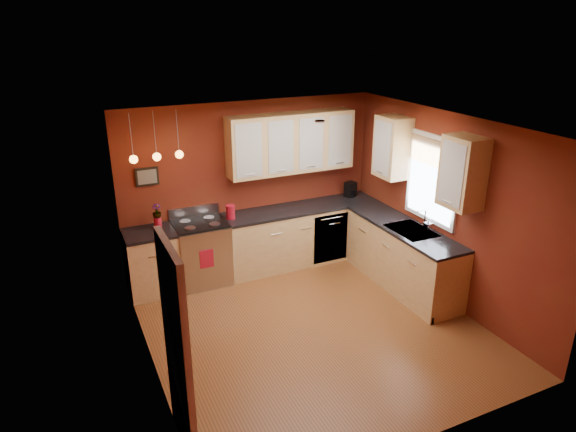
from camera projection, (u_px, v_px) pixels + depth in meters
name	position (u px, v px, depth m)	size (l,w,h in m)	color
floor	(313.00, 327.00, 6.59)	(4.20, 4.20, 0.00)	brown
ceiling	(317.00, 126.00, 5.65)	(4.00, 4.20, 0.02)	beige
wall_back	(251.00, 186.00, 7.90)	(4.00, 0.02, 2.60)	maroon
wall_front	(430.00, 323.00, 4.35)	(4.00, 0.02, 2.60)	maroon
wall_left	(145.00, 267.00, 5.33)	(0.02, 4.20, 2.60)	maroon
wall_right	(446.00, 210.00, 6.91)	(0.02, 4.20, 2.60)	maroon
base_cabinets_back_left	(152.00, 263.00, 7.30)	(0.70, 0.60, 0.90)	#E3C27A
base_cabinets_back_right	(302.00, 235.00, 8.24)	(2.54, 0.60, 0.90)	#E3C27A
base_cabinets_right	(402.00, 257.00, 7.48)	(0.60, 2.10, 0.90)	#E3C27A
counter_back_left	(149.00, 233.00, 7.13)	(0.70, 0.62, 0.04)	black
counter_back_right	(302.00, 208.00, 8.07)	(2.54, 0.62, 0.04)	black
counter_right	(405.00, 228.00, 7.31)	(0.62, 2.10, 0.04)	black
gas_range	(202.00, 252.00, 7.58)	(0.76, 0.64, 1.11)	#B1B0B5
dishwasher_front	(331.00, 238.00, 8.14)	(0.60, 0.02, 0.80)	#B1B0B5
sink	(412.00, 232.00, 7.19)	(0.50, 0.70, 0.33)	gray
window	(433.00, 177.00, 7.02)	(0.06, 1.02, 1.22)	white
door_left_wall	(177.00, 352.00, 4.43)	(0.12, 0.82, 2.05)	white
upper_cabinets_back	(291.00, 143.00, 7.75)	(2.00, 0.35, 0.90)	#E3C27A
upper_cabinets_right	(424.00, 159.00, 6.88)	(0.35, 1.95, 0.90)	#E3C27A
wall_picture	(147.00, 177.00, 7.14)	(0.32, 0.03, 0.26)	black
pendant_lights	(157.00, 156.00, 6.77)	(0.71, 0.11, 0.66)	gray
red_canister	(231.00, 212.00, 7.55)	(0.14, 0.14, 0.21)	#B31326
red_vase	(158.00, 223.00, 7.21)	(0.10, 0.10, 0.17)	#B31326
flowers	(157.00, 211.00, 7.15)	(0.12, 0.12, 0.22)	#B31326
coffee_maker	(351.00, 190.00, 8.49)	(0.20, 0.20, 0.25)	black
soap_pump	(428.00, 225.00, 7.08)	(0.09, 0.09, 0.21)	silver
dish_towel	(207.00, 259.00, 7.28)	(0.20, 0.01, 0.27)	#B31326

